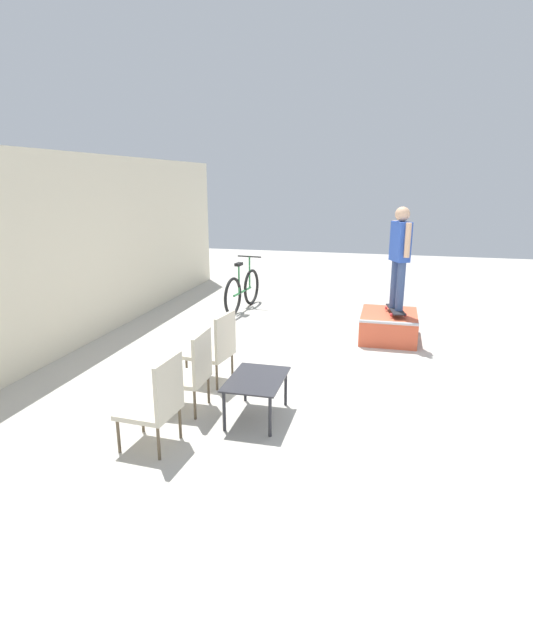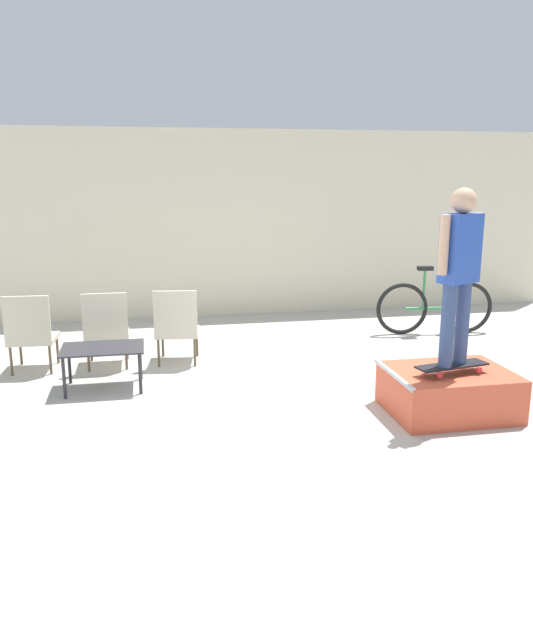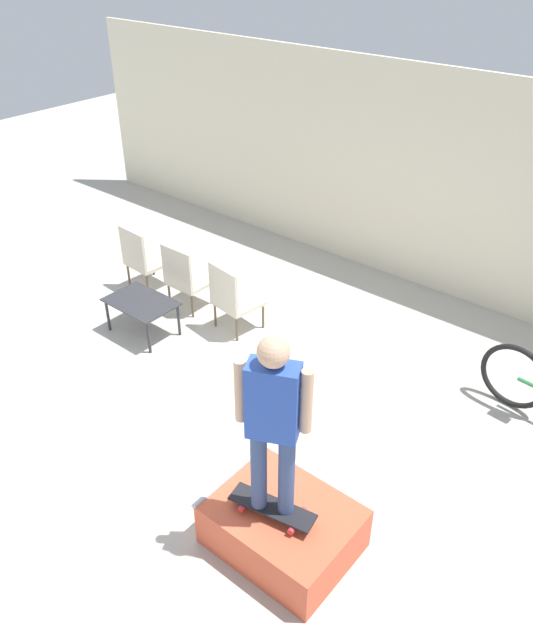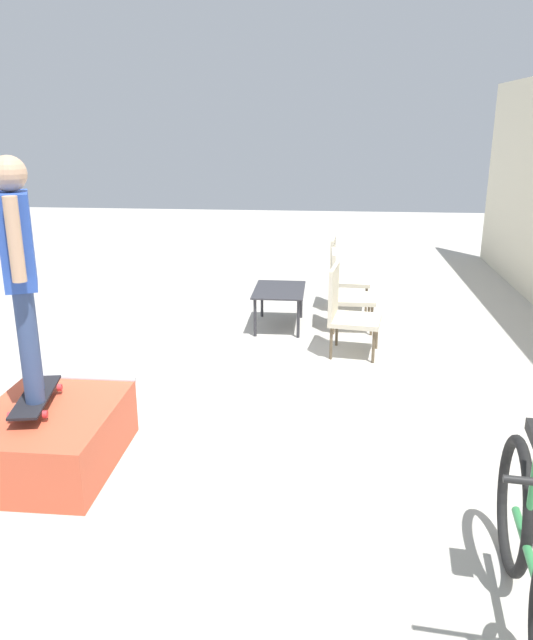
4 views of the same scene
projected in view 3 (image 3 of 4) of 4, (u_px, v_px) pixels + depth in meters
ground_plane at (183, 419)px, 6.66m from camera, size 24.00×24.00×0.00m
house_wall_back at (398, 176)px, 8.58m from camera, size 12.00×0.06×3.00m
skate_ramp_box at (283, 526)px, 5.24m from camera, size 1.20×0.91×0.46m
skateboard_on_ramp at (272, 507)px, 5.03m from camera, size 0.75×0.35×0.07m
person_skater at (273, 416)px, 4.49m from camera, size 0.52×0.34×1.66m
coffee_table at (141, 305)px, 7.82m from camera, size 0.88×0.60×0.47m
patio_chair_left at (142, 257)px, 8.73m from camera, size 0.55×0.55×0.95m
patio_chair_center at (185, 276)px, 8.27m from camera, size 0.52×0.52×0.95m
patio_chair_right at (232, 297)px, 7.82m from camera, size 0.59×0.59×0.95m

